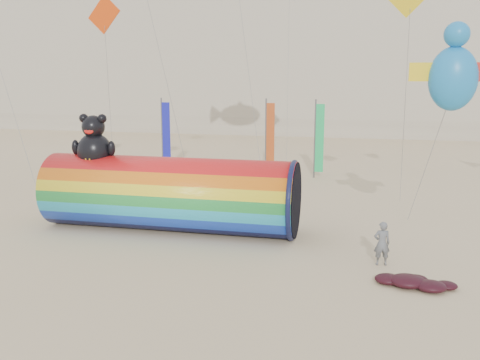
% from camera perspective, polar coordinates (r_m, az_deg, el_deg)
% --- Properties ---
extents(ground, '(160.00, 160.00, 0.00)m').
position_cam_1_polar(ground, '(22.05, -2.17, -6.82)').
color(ground, '#CCB58C').
rests_on(ground, ground).
extents(hotel_building, '(60.40, 15.40, 20.60)m').
position_cam_1_polar(hotel_building, '(68.53, -1.79, 14.19)').
color(hotel_building, '#B7AD99').
rests_on(hotel_building, ground).
extents(windsock_assembly, '(11.22, 3.42, 5.17)m').
position_cam_1_polar(windsock_assembly, '(23.79, -7.53, -1.27)').
color(windsock_assembly, red).
rests_on(windsock_assembly, ground).
extents(kite_handler, '(0.66, 0.50, 1.63)m').
position_cam_1_polar(kite_handler, '(20.12, 14.90, -6.55)').
color(kite_handler, slate).
rests_on(kite_handler, ground).
extents(fabric_bundle, '(2.62, 1.35, 0.41)m').
position_cam_1_polar(fabric_bundle, '(18.62, 18.06, -10.31)').
color(fabric_bundle, '#400B17').
rests_on(fabric_bundle, ground).
extents(festival_banners, '(11.24, 0.87, 5.20)m').
position_cam_1_polar(festival_banners, '(36.44, 1.02, 4.65)').
color(festival_banners, '#59595E').
rests_on(festival_banners, ground).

